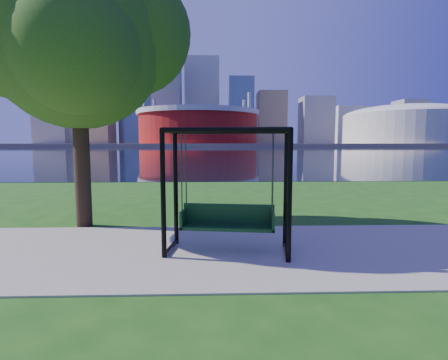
{
  "coord_description": "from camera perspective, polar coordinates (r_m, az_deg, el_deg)",
  "views": [
    {
      "loc": [
        -0.19,
        -7.24,
        2.14
      ],
      "look_at": [
        0.04,
        0.0,
        1.38
      ],
      "focal_mm": 28.0,
      "sensor_mm": 36.0,
      "label": 1
    }
  ],
  "objects": [
    {
      "name": "arena",
      "position": [
        277.75,
        27.59,
        8.18
      ],
      "size": [
        84.0,
        84.0,
        26.56
      ],
      "color": "beige",
      "rests_on": "far_bank"
    },
    {
      "name": "far_bank",
      "position": [
        313.24,
        -1.82,
        5.81
      ],
      "size": [
        900.0,
        228.0,
        2.0
      ],
      "primitive_type": "cube",
      "color": "#937F60",
      "rests_on": "ground"
    },
    {
      "name": "river",
      "position": [
        109.26,
        -1.75,
        4.9
      ],
      "size": [
        900.0,
        180.0,
        0.02
      ],
      "primitive_type": "cube",
      "color": "black",
      "rests_on": "ground"
    },
    {
      "name": "stadium",
      "position": [
        242.74,
        -4.21,
        8.86
      ],
      "size": [
        83.0,
        83.0,
        32.0
      ],
      "color": "maroon",
      "rests_on": "far_bank"
    },
    {
      "name": "ground",
      "position": [
        7.56,
        -0.34,
        -10.46
      ],
      "size": [
        900.0,
        900.0,
        0.0
      ],
      "primitive_type": "plane",
      "color": "#1E5114",
      "rests_on": "ground"
    },
    {
      "name": "park_tree",
      "position": [
        10.01,
        -23.08,
        20.77
      ],
      "size": [
        5.53,
        5.0,
        6.87
      ],
      "color": "black",
      "rests_on": "ground"
    },
    {
      "name": "swing",
      "position": [
        6.75,
        0.62,
        -2.24
      ],
      "size": [
        2.49,
        1.35,
        2.43
      ],
      "rotation": [
        0.0,
        0.0,
        -0.14
      ],
      "color": "black",
      "rests_on": "ground"
    },
    {
      "name": "path",
      "position": [
        7.07,
        -0.23,
        -11.5
      ],
      "size": [
        120.0,
        4.0,
        0.03
      ],
      "primitive_type": "cube",
      "color": "#9E937F",
      "rests_on": "ground"
    },
    {
      "name": "skyline",
      "position": [
        328.4,
        -2.6,
        11.92
      ],
      "size": [
        392.0,
        66.0,
        96.5
      ],
      "color": "gray",
      "rests_on": "far_bank"
    }
  ]
}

